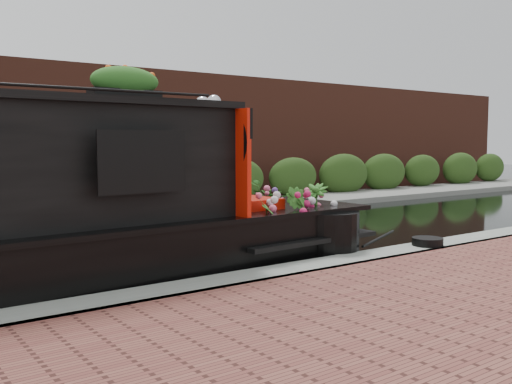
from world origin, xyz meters
TOP-DOWN VIEW (x-y plane):
  - ground at (0.00, 0.00)m, footprint 80.00×80.00m
  - near_bank_coping at (0.00, -3.30)m, footprint 40.00×0.60m
  - far_bank_path at (0.00, 4.20)m, footprint 40.00×2.40m
  - far_hedge at (0.00, 5.10)m, footprint 40.00×1.10m
  - far_brick_wall at (0.00, 7.20)m, footprint 40.00×1.00m
  - rope_fender at (1.75, -1.93)m, footprint 0.39×0.44m
  - coiled_mooring_rope at (2.27, -3.31)m, footprint 0.47×0.47m

SIDE VIEW (x-z plane):
  - ground at x=0.00m, z-range 0.00..0.00m
  - near_bank_coping at x=0.00m, z-range -0.25..0.25m
  - far_bank_path at x=0.00m, z-range -0.17..0.17m
  - far_hedge at x=0.00m, z-range -1.40..1.40m
  - far_brick_wall at x=0.00m, z-range -4.00..4.00m
  - rope_fender at x=1.75m, z-range 0.00..0.39m
  - coiled_mooring_rope at x=2.27m, z-range 0.25..0.37m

